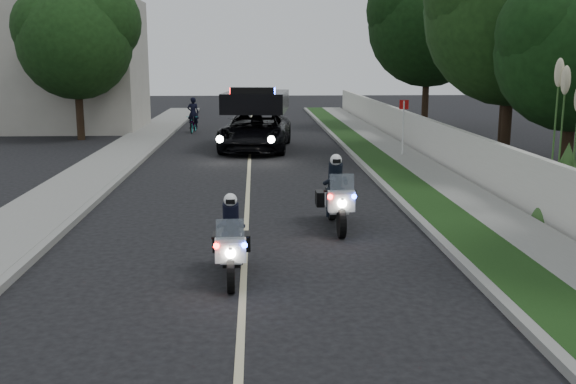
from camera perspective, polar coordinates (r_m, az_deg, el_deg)
name	(u,v)px	position (r m, az deg, el deg)	size (l,w,h in m)	color
ground	(243,290)	(11.16, -3.95, -8.56)	(120.00, 120.00, 0.00)	black
curb_right	(376,178)	(21.18, 7.69, 1.22)	(0.20, 60.00, 0.15)	gray
grass_verge	(398,178)	(21.32, 9.54, 1.24)	(1.20, 60.00, 0.16)	#193814
sidewalk_right	(437,177)	(21.63, 12.90, 1.26)	(1.40, 60.00, 0.16)	gray
property_wall	(469,157)	(21.82, 15.52, 3.00)	(0.22, 60.00, 1.50)	beige
curb_left	(118,180)	(21.27, -14.59, 0.99)	(0.20, 60.00, 0.15)	gray
sidewalk_left	(83,181)	(21.52, -17.46, 0.96)	(2.00, 60.00, 0.16)	gray
building_far	(65,65)	(37.89, -18.87, 10.43)	(8.00, 6.00, 7.00)	#A8A396
lane_marking	(248,181)	(20.84, -3.47, 0.94)	(0.12, 50.00, 0.01)	#BFB78C
police_moto_left	(232,278)	(11.80, -4.94, -7.45)	(0.62, 1.79, 1.52)	silver
police_moto_right	(336,228)	(15.15, 4.20, -3.14)	(0.70, 2.01, 1.71)	silver
police_suv	(256,150)	(28.20, -2.81, 3.72)	(2.76, 5.95, 2.89)	black
bicycle	(194,132)	(35.23, -8.23, 5.18)	(0.59, 1.69, 0.88)	black
cyclist	(194,132)	(35.23, -8.23, 5.18)	(0.60, 0.40, 1.66)	black
sign_post	(402,158)	(26.10, 9.93, 2.93)	(0.37, 0.37, 2.35)	red
pampas_far	(562,221)	(17.04, 22.83, -2.37)	(1.49, 1.49, 4.24)	beige
tree_right_b	(503,167)	(24.92, 18.28, 2.11)	(6.07, 6.07, 10.12)	#1C3F15
tree_right_c	(564,186)	(21.77, 22.92, 0.48)	(4.65, 4.65, 7.76)	#123310
tree_right_d	(501,157)	(27.42, 18.10, 2.94)	(6.58, 6.58, 10.96)	#153D14
tree_right_e	(424,130)	(36.94, 11.79, 5.34)	(6.48, 6.48, 10.80)	black
tree_left_near	(82,140)	(33.17, -17.58, 4.37)	(5.36, 5.36, 8.93)	#173A13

